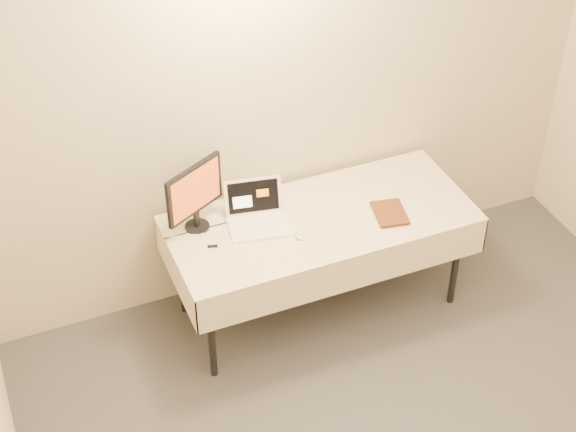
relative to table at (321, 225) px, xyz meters
name	(u,v)px	position (x,y,z in m)	size (l,w,h in m)	color
back_wall	(292,94)	(0.00, 0.45, 0.67)	(4.00, 0.10, 2.70)	beige
table	(321,225)	(0.00, 0.00, 0.00)	(1.86, 0.81, 0.74)	black
laptop	(256,214)	(-0.37, 0.11, 0.12)	(0.40, 0.37, 0.24)	white
monitor	(195,193)	(-0.72, 0.20, 0.32)	(0.39, 0.22, 0.44)	black
book	(376,200)	(0.30, -0.12, 0.19)	(0.19, 0.02, 0.25)	brown
alarm_clock	(260,203)	(-0.30, 0.24, 0.09)	(0.13, 0.07, 0.05)	black
clicker	(299,236)	(-0.20, -0.12, 0.07)	(0.04, 0.08, 0.02)	silver
paper_form	(392,207)	(0.45, -0.08, 0.06)	(0.10, 0.26, 0.00)	#ABD5AA
usb_dongle	(213,246)	(-0.69, -0.01, 0.07)	(0.06, 0.02, 0.01)	black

